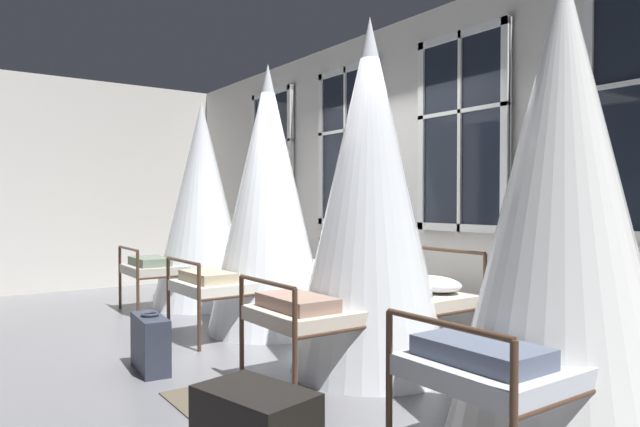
{
  "coord_description": "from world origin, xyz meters",
  "views": [
    {
      "loc": [
        4.35,
        -2.73,
        1.36
      ],
      "look_at": [
        0.14,
        0.26,
        1.25
      ],
      "focal_mm": 31.88,
      "sensor_mm": 36.0,
      "label": 1
    }
  ],
  "objects_px": {
    "cot_first": "(202,206)",
    "travel_trunk": "(255,423)",
    "cot_fourth": "(562,212)",
    "cot_second": "(268,201)",
    "cot_third": "(370,199)",
    "suitcase_dark": "(150,343)"
  },
  "relations": [
    {
      "from": "cot_first",
      "to": "cot_fourth",
      "type": "distance_m",
      "value": 5.12
    },
    {
      "from": "cot_first",
      "to": "travel_trunk",
      "type": "distance_m",
      "value": 4.69
    },
    {
      "from": "cot_third",
      "to": "travel_trunk",
      "type": "bearing_deg",
      "value": -150.54
    },
    {
      "from": "cot_first",
      "to": "cot_third",
      "type": "xyz_separation_m",
      "value": [
        3.45,
        -0.07,
        0.08
      ]
    },
    {
      "from": "cot_first",
      "to": "cot_fourth",
      "type": "relative_size",
      "value": 1.0
    },
    {
      "from": "cot_fourth",
      "to": "suitcase_dark",
      "type": "height_order",
      "value": "cot_fourth"
    },
    {
      "from": "cot_fourth",
      "to": "cot_first",
      "type": "bearing_deg",
      "value": 89.41
    },
    {
      "from": "cot_first",
      "to": "travel_trunk",
      "type": "height_order",
      "value": "cot_first"
    },
    {
      "from": "cot_first",
      "to": "cot_second",
      "type": "relative_size",
      "value": 0.95
    },
    {
      "from": "cot_first",
      "to": "travel_trunk",
      "type": "relative_size",
      "value": 4.17
    },
    {
      "from": "cot_second",
      "to": "cot_fourth",
      "type": "relative_size",
      "value": 1.05
    },
    {
      "from": "cot_third",
      "to": "cot_fourth",
      "type": "distance_m",
      "value": 1.67
    },
    {
      "from": "suitcase_dark",
      "to": "cot_first",
      "type": "bearing_deg",
      "value": 154.18
    },
    {
      "from": "cot_second",
      "to": "cot_third",
      "type": "distance_m",
      "value": 1.72
    },
    {
      "from": "cot_third",
      "to": "travel_trunk",
      "type": "xyz_separation_m",
      "value": [
        0.83,
        -1.5,
        -1.2
      ]
    },
    {
      "from": "cot_second",
      "to": "travel_trunk",
      "type": "relative_size",
      "value": 4.39
    },
    {
      "from": "cot_third",
      "to": "cot_second",
      "type": "bearing_deg",
      "value": 88.53
    },
    {
      "from": "cot_third",
      "to": "suitcase_dark",
      "type": "distance_m",
      "value": 2.11
    },
    {
      "from": "cot_second",
      "to": "travel_trunk",
      "type": "xyz_separation_m",
      "value": [
        2.55,
        -1.56,
        -1.18
      ]
    },
    {
      "from": "travel_trunk",
      "to": "cot_third",
      "type": "bearing_deg",
      "value": 118.96
    },
    {
      "from": "cot_fourth",
      "to": "travel_trunk",
      "type": "height_order",
      "value": "cot_fourth"
    },
    {
      "from": "travel_trunk",
      "to": "cot_first",
      "type": "bearing_deg",
      "value": 159.87
    }
  ]
}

